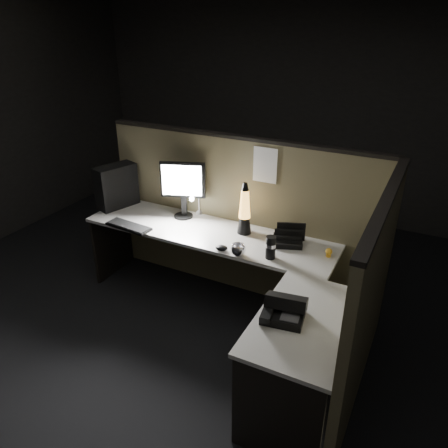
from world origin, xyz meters
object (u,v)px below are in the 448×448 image
at_px(monitor, 183,184).
at_px(keyboard, 129,226).
at_px(lava_lamp, 245,212).
at_px(pc_tower, 116,186).
at_px(desk_phone, 284,309).

bearing_deg(monitor, keyboard, -146.27).
bearing_deg(monitor, lava_lamp, -24.41).
bearing_deg(keyboard, lava_lamp, 26.48).
bearing_deg(monitor, pc_tower, 167.12).
xyz_separation_m(monitor, keyboard, (-0.32, -0.43, -0.31)).
height_order(monitor, lava_lamp, monitor).
xyz_separation_m(monitor, desk_phone, (1.37, -1.01, -0.26)).
height_order(monitor, keyboard, monitor).
bearing_deg(desk_phone, lava_lamp, 118.25).
relative_size(monitor, keyboard, 1.22).
distance_m(lava_lamp, desk_phone, 1.21).
bearing_deg(lava_lamp, keyboard, -158.44).
relative_size(pc_tower, keyboard, 0.96).
relative_size(pc_tower, lava_lamp, 0.90).
distance_m(keyboard, desk_phone, 1.78).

